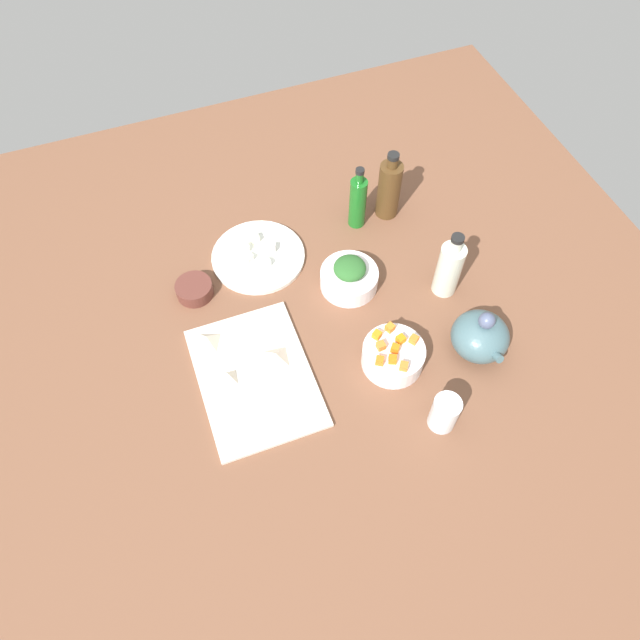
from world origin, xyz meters
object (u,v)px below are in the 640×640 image
bottle_0 (449,268)px  bottle_2 (389,189)px  bowl_greens (349,279)px  bowl_carrots (393,356)px  drinking_glass_0 (444,413)px  bowl_small_side (194,289)px  bottle_1 (358,202)px  plate_tofu (258,256)px  teapot (480,336)px  cutting_board (255,377)px

bottle_0 → bottle_2: 29.95cm
bowl_greens → bowl_carrots: 24.93cm
bowl_carrots → drinking_glass_0: bearing=12.1°
bowl_small_side → bottle_1: size_ratio=0.48×
plate_tofu → bottle_1: (-2.44, 29.53, 7.63)cm
bowl_greens → teapot: 35.85cm
teapot → drinking_glass_0: (14.26, -16.73, -0.60)cm
bowl_greens → bottle_1: size_ratio=0.76×
cutting_board → bottle_0: bearing=98.2°
bottle_0 → bowl_small_side: bearing=-109.3°
bowl_carrots → teapot: 21.05cm
teapot → bottle_1: size_ratio=0.79×
bowl_carrots → bowl_small_side: size_ratio=1.56×
bowl_carrots → bottle_1: size_ratio=0.75×
bowl_greens → bottle_1: 22.70cm
bowl_greens → drinking_glass_0: 43.14cm
plate_tofu → bottle_1: 30.60cm
bowl_greens → bottle_0: (9.70, 22.55, 5.70)cm
bottle_2 → drinking_glass_0: size_ratio=2.17×
bowl_greens → plate_tofu: bearing=-131.5°
bowl_greens → teapot: (28.55, 21.49, 2.82)cm
bottle_1 → drinking_glass_0: bearing=-5.1°
plate_tofu → bottle_1: bottle_1 is taller
teapot → plate_tofu: bearing=-138.2°
drinking_glass_0 → bowl_greens: bearing=-173.7°
plate_tofu → bottle_0: bottle_0 is taller
bottle_1 → drinking_glass_0: size_ratio=2.03×
teapot → bottle_1: 49.37cm
bowl_greens → bottle_2: 28.91cm
bowl_carrots → drinking_glass_0: size_ratio=1.52×
bottle_2 → bowl_greens: bearing=-44.5°
bowl_greens → bottle_0: 25.20cm
bottle_1 → bottle_2: bearing=94.1°
cutting_board → plate_tofu: plate_tofu is taller
bowl_greens → bowl_carrots: size_ratio=1.01×
bottle_0 → drinking_glass_0: bottle_0 is taller
bowl_small_side → cutting_board: bearing=13.9°
bowl_greens → teapot: bearing=37.0°
bowl_carrots → bottle_2: size_ratio=0.70×
bowl_small_side → bottle_0: bearing=70.7°
bowl_greens → bowl_small_side: 39.69cm
plate_tofu → cutting_board: bearing=-18.7°
plate_tofu → bowl_carrots: bearing=25.7°
cutting_board → bottle_1: size_ratio=1.82×
bowl_small_side → bottle_1: 49.34cm
bottle_0 → bottle_2: size_ratio=0.95×
cutting_board → bottle_1: bottle_1 is taller
bowl_carrots → teapot: teapot is taller
teapot → bottle_1: bearing=-166.9°
bowl_greens → bottle_2: (-20.12, 19.76, 6.38)cm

